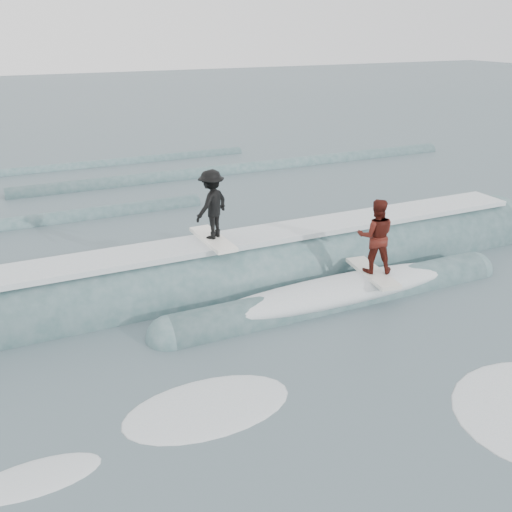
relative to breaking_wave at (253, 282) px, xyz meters
name	(u,v)px	position (x,y,z in m)	size (l,w,h in m)	color
ground	(388,420)	(-0.24, -6.30, -0.04)	(160.00, 160.00, 0.00)	#3F565C
breaking_wave	(253,282)	(0.00, 0.00, 0.00)	(20.84, 4.01, 2.45)	#375B5D
surfer_black	(212,207)	(-1.02, 0.29, 2.18)	(1.33, 2.02, 1.89)	white
surfer_red	(375,239)	(2.53, -1.91, 1.49)	(1.17, 2.05, 2.03)	silver
whitewater	(439,416)	(0.67, -6.60, -0.04)	(15.16, 8.37, 0.10)	white
far_swells	(97,190)	(-2.07, 11.35, -0.04)	(37.15, 8.65, 0.80)	#375B5D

